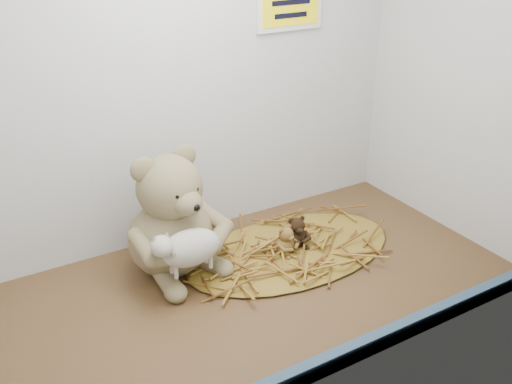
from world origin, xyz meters
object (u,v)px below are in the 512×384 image
toy_lamb (190,248)px  mini_teddy_brown (296,231)px  mini_teddy_tan (286,239)px  main_teddy (170,213)px

toy_lamb → mini_teddy_brown: size_ratio=2.18×
toy_lamb → mini_teddy_tan: size_ratio=2.40×
toy_lamb → mini_teddy_brown: 30.32cm
mini_teddy_tan → mini_teddy_brown: 4.31cm
main_teddy → mini_teddy_brown: size_ratio=3.70×
mini_teddy_tan → mini_teddy_brown: (4.05, 1.43, 0.36)cm
main_teddy → toy_lamb: bearing=-103.0°
toy_lamb → mini_teddy_tan: 26.34cm
mini_teddy_tan → main_teddy: bearing=147.3°
mini_teddy_tan → mini_teddy_brown: mini_teddy_brown is taller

